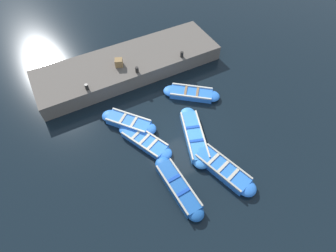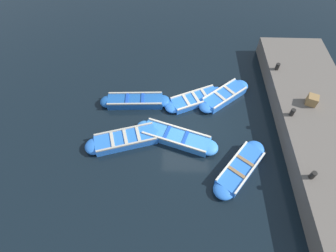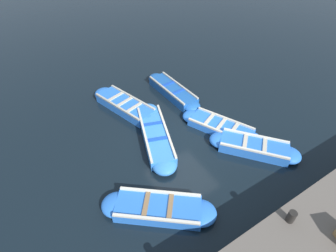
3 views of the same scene
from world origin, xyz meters
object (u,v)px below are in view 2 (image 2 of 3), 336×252
object	(u,v)px
boat_inner_gap	(176,137)
bollard_mid_south	(313,175)
boat_broadside	(126,139)
boat_alongside	(135,101)
boat_centre	(195,99)
boat_drifting	(224,96)
bollard_north	(278,67)
bollard_mid_north	(292,112)
wooden_crate	(312,100)
boat_far_corner	(240,168)

from	to	relation	value
boat_inner_gap	bollard_mid_south	world-z (taller)	bollard_mid_south
boat_inner_gap	boat_broadside	bearing A→B (deg)	4.80
boat_alongside	boat_broadside	bearing A→B (deg)	85.77
boat_centre	boat_drifting	distance (m)	1.51
boat_centre	bollard_north	xyz separation A→B (m)	(-4.19, -1.54, 0.97)
boat_inner_gap	bollard_mid_south	bearing A→B (deg)	157.09
boat_centre	bollard_mid_south	xyz separation A→B (m)	(-4.19, 4.58, 0.97)
boat_drifting	bollard_north	bearing A→B (deg)	-154.68
boat_centre	bollard_mid_north	xyz separation A→B (m)	(-4.19, 1.52, 0.97)
boat_broadside	boat_alongside	bearing A→B (deg)	-94.23
boat_inner_gap	wooden_crate	distance (m)	6.48
boat_centre	boat_broadside	bearing A→B (deg)	38.68
boat_inner_gap	wooden_crate	world-z (taller)	wooden_crate
boat_far_corner	bollard_north	distance (m)	6.02
wooden_crate	bollard_north	bearing A→B (deg)	-65.72
boat_drifting	wooden_crate	world-z (taller)	wooden_crate
boat_broadside	wooden_crate	distance (m)	8.73
boat_broadside	boat_alongside	world-z (taller)	boat_alongside
bollard_mid_south	wooden_crate	world-z (taller)	wooden_crate
boat_drifting	boat_far_corner	world-z (taller)	boat_drifting
boat_inner_gap	boat_broadside	size ratio (longest dim) A/B	1.06
boat_broadside	boat_drifting	distance (m)	5.53
boat_drifting	bollard_mid_south	size ratio (longest dim) A/B	8.55
boat_far_corner	bollard_north	bearing A→B (deg)	-113.98
boat_far_corner	wooden_crate	bearing A→B (deg)	-138.37
boat_centre	bollard_mid_south	size ratio (longest dim) A/B	9.68
boat_inner_gap	bollard_north	distance (m)	6.55
bollard_mid_north	boat_broadside	bearing A→B (deg)	8.26
bollard_north	boat_inner_gap	bearing A→B (deg)	37.49
boat_alongside	boat_drifting	bearing A→B (deg)	-173.36
boat_alongside	bollard_mid_north	bearing A→B (deg)	170.18
boat_inner_gap	boat_drifting	bearing A→B (deg)	-132.53
boat_alongside	bollard_mid_north	world-z (taller)	bollard_mid_north
boat_far_corner	bollard_mid_south	bearing A→B (deg)	163.99
boat_centre	wooden_crate	size ratio (longest dim) A/B	7.51
boat_drifting	bollard_north	world-z (taller)	bollard_north
boat_centre	boat_drifting	world-z (taller)	boat_drifting
bollard_mid_north	bollard_mid_south	world-z (taller)	same
bollard_north	boat_alongside	bearing A→B (deg)	13.98
boat_drifting	boat_alongside	xyz separation A→B (m)	(4.56, 0.53, 0.01)
boat_centre	boat_far_corner	world-z (taller)	boat_far_corner
boat_inner_gap	boat_centre	distance (m)	2.59
boat_inner_gap	boat_centre	size ratio (longest dim) A/B	1.18
boat_far_corner	boat_alongside	size ratio (longest dim) A/B	0.89
boat_alongside	bollard_north	world-z (taller)	bollard_north
boat_broadside	boat_alongside	xyz separation A→B (m)	(-0.17, -2.33, 0.00)
boat_inner_gap	bollard_mid_south	xyz separation A→B (m)	(-5.15, 2.18, 0.93)
boat_alongside	boat_inner_gap	bearing A→B (deg)	134.55
boat_centre	boat_alongside	size ratio (longest dim) A/B	0.95
boat_centre	boat_drifting	size ratio (longest dim) A/B	1.13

